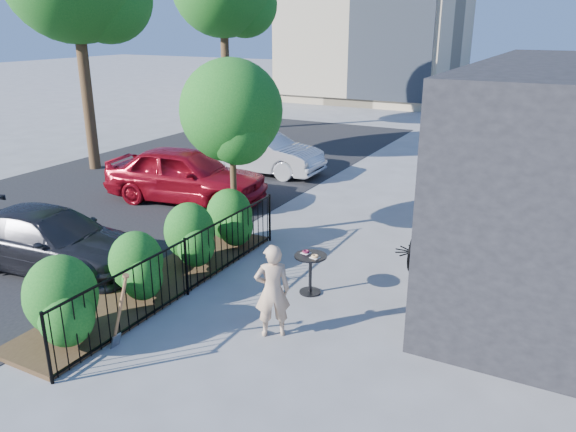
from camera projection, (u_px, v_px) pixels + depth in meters
The scene contains 12 objects.
ground at pixel (259, 313), 9.50m from camera, with size 120.00×120.00×0.00m, color gray.
fence at pixel (186, 266), 9.99m from camera, with size 0.05×6.05×1.10m.
planting_bed at pixel (158, 284), 10.47m from camera, with size 1.30×6.00×0.08m, color #382616.
shrubs at pixel (163, 251), 10.29m from camera, with size 1.10×5.60×1.24m.
patio_tree at pixel (233, 117), 11.89m from camera, with size 2.20×2.20×3.94m.
street at pixel (93, 205), 15.11m from camera, with size 9.00×30.00×0.01m, color black.
cafe_table at pixel (310, 267), 10.07m from camera, with size 0.59×0.59×0.79m.
woman at pixel (272, 291), 8.63m from camera, with size 0.56×0.36×1.52m, color tan.
shovel at pixel (119, 315), 8.28m from camera, with size 0.45×0.17×1.32m.
car_red at pixel (186, 174), 15.24m from camera, with size 1.79×4.44×1.51m, color maroon.
car_silver at pixel (260, 152), 18.21m from camera, with size 1.45×4.15×1.37m, color silver.
car_darkgrey at pixel (51, 240), 11.09m from camera, with size 1.68×4.13×1.20m, color black.
Camera 1 is at (4.39, -7.22, 4.67)m, focal length 35.00 mm.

